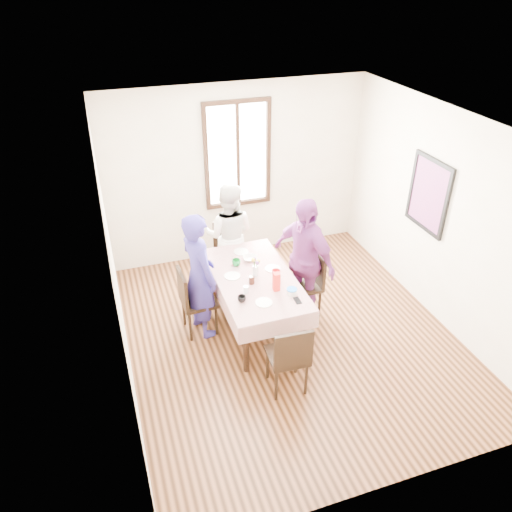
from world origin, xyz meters
name	(u,v)px	position (x,y,z in m)	size (l,w,h in m)	color
ground	(290,334)	(0.00, 0.00, 0.00)	(4.50, 4.50, 0.00)	black
back_wall	(238,173)	(0.00, 2.25, 1.35)	(4.00, 4.00, 0.00)	beige
right_wall	(442,218)	(2.00, 0.00, 1.35)	(4.50, 4.50, 0.00)	beige
window_frame	(238,155)	(0.00, 2.23, 1.65)	(1.02, 0.06, 1.62)	black
window_pane	(237,155)	(0.00, 2.24, 1.65)	(0.90, 0.02, 1.50)	white
art_poster	(429,195)	(1.98, 0.30, 1.55)	(0.04, 0.76, 0.96)	red
dining_table	(255,302)	(-0.37, 0.32, 0.38)	(0.83, 1.63, 0.75)	black
tablecloth	(255,278)	(-0.37, 0.32, 0.76)	(0.95, 1.75, 0.01)	#61070F
chair_left	(199,301)	(-1.06, 0.47, 0.46)	(0.42, 0.42, 0.91)	black
chair_right	(303,285)	(0.32, 0.37, 0.46)	(0.42, 0.42, 0.91)	black
chair_far	(231,254)	(-0.37, 1.44, 0.46)	(0.42, 0.42, 0.91)	black
chair_near	(287,355)	(-0.37, -0.80, 0.46)	(0.42, 0.42, 0.91)	black
person_left	(198,276)	(-1.04, 0.47, 0.83)	(0.61, 0.40, 1.67)	navy
person_far	(230,236)	(-0.37, 1.42, 0.77)	(0.75, 0.59, 1.55)	silver
person_right	(304,260)	(0.30, 0.37, 0.85)	(1.00, 0.42, 1.71)	#7B3279
mug_black	(242,299)	(-0.67, -0.11, 0.80)	(0.10, 0.10, 0.08)	black
mug_flag	(276,274)	(-0.12, 0.25, 0.81)	(0.11, 0.11, 0.10)	red
mug_green	(236,263)	(-0.51, 0.65, 0.81)	(0.11, 0.11, 0.09)	#0C7226
serving_bowl	(250,258)	(-0.30, 0.73, 0.78)	(0.19, 0.19, 0.05)	white
juice_carton	(276,282)	(-0.21, -0.02, 0.88)	(0.08, 0.08, 0.24)	red
butter_tub	(292,292)	(-0.07, -0.15, 0.79)	(0.12, 0.12, 0.06)	white
jam_jar	(252,280)	(-0.45, 0.21, 0.81)	(0.07, 0.07, 0.10)	black
drinking_glass	(246,290)	(-0.57, 0.04, 0.81)	(0.06, 0.06, 0.09)	silver
smartphone	(297,300)	(-0.05, -0.30, 0.77)	(0.07, 0.14, 0.01)	black
flower_vase	(255,271)	(-0.35, 0.36, 0.83)	(0.07, 0.07, 0.14)	silver
plate_left	(232,276)	(-0.63, 0.43, 0.77)	(0.20, 0.20, 0.01)	white
plate_right	(273,269)	(-0.09, 0.43, 0.77)	(0.20, 0.20, 0.01)	white
plate_far	(241,252)	(-0.35, 0.95, 0.77)	(0.20, 0.20, 0.01)	white
plate_near	(264,303)	(-0.44, -0.21, 0.77)	(0.20, 0.20, 0.01)	white
butter_lid	(292,289)	(-0.07, -0.15, 0.83)	(0.12, 0.12, 0.01)	blue
flower_bunch	(255,262)	(-0.35, 0.36, 0.95)	(0.09, 0.09, 0.10)	yellow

